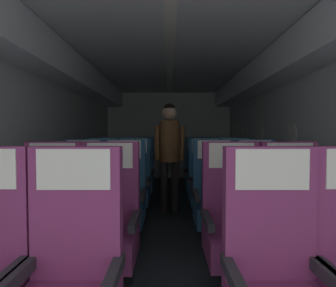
{
  "coord_description": "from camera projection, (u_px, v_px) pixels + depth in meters",
  "views": [
    {
      "loc": [
        -0.02,
        0.06,
        1.15
      ],
      "look_at": [
        -0.03,
        3.26,
        1.03
      ],
      "focal_mm": 29.76,
      "sensor_mm": 36.0,
      "label": 1
    }
  ],
  "objects": [
    {
      "name": "fuselage_shell",
      "position": [
        170.0,
        98.0,
        3.76
      ],
      "size": [
        3.28,
        7.25,
        2.25
      ],
      "color": "silver",
      "rests_on": "ground"
    },
    {
      "name": "seat_d_left_window",
      "position": [
        102.0,
        184.0,
        3.82
      ],
      "size": [
        0.48,
        0.51,
        1.08
      ],
      "color": "#38383D",
      "rests_on": "ground"
    },
    {
      "name": "seat_b_left_window",
      "position": [
        49.0,
        225.0,
        2.12
      ],
      "size": [
        0.48,
        0.51,
        1.08
      ],
      "color": "#38383D",
      "rests_on": "ground"
    },
    {
      "name": "ground",
      "position": [
        170.0,
        224.0,
        3.57
      ],
      "size": [
        3.4,
        7.6,
        0.02
      ],
      "primitive_type": "cube",
      "color": "#23282D"
    },
    {
      "name": "seat_d_right_window",
      "position": [
        206.0,
        184.0,
        3.82
      ],
      "size": [
        0.48,
        0.51,
        1.08
      ],
      "color": "#38383D",
      "rests_on": "ground"
    },
    {
      "name": "seat_c_right_window",
      "position": [
        216.0,
        199.0,
        2.97
      ],
      "size": [
        0.48,
        0.51,
        1.08
      ],
      "color": "#38383D",
      "rests_on": "ground"
    },
    {
      "name": "seat_b_right_window",
      "position": [
        234.0,
        224.0,
        2.14
      ],
      "size": [
        0.48,
        0.51,
        1.08
      ],
      "color": "#38383D",
      "rests_on": "ground"
    },
    {
      "name": "seat_c_left_window",
      "position": [
        82.0,
        199.0,
        2.97
      ],
      "size": [
        0.48,
        0.51,
        1.08
      ],
      "color": "#38383D",
      "rests_on": "ground"
    },
    {
      "name": "seat_e_left_window",
      "position": [
        113.0,
        175.0,
        4.65
      ],
      "size": [
        0.48,
        0.51,
        1.08
      ],
      "color": "#38383D",
      "rests_on": "ground"
    },
    {
      "name": "seat_e_right_window",
      "position": [
        199.0,
        175.0,
        4.67
      ],
      "size": [
        0.48,
        0.51,
        1.08
      ],
      "color": "#38383D",
      "rests_on": "ground"
    },
    {
      "name": "seat_e_right_aisle",
      "position": [
        226.0,
        175.0,
        4.65
      ],
      "size": [
        0.48,
        0.51,
        1.08
      ],
      "color": "#38383D",
      "rests_on": "ground"
    },
    {
      "name": "seat_e_left_aisle",
      "position": [
        140.0,
        175.0,
        4.67
      ],
      "size": [
        0.48,
        0.51,
        1.08
      ],
      "color": "#38383D",
      "rests_on": "ground"
    },
    {
      "name": "seat_d_right_aisle",
      "position": [
        238.0,
        184.0,
        3.83
      ],
      "size": [
        0.48,
        0.51,
        1.08
      ],
      "color": "#38383D",
      "rests_on": "ground"
    },
    {
      "name": "seat_c_left_aisle",
      "position": [
        124.0,
        199.0,
        2.97
      ],
      "size": [
        0.48,
        0.51,
        1.08
      ],
      "color": "#38383D",
      "rests_on": "ground"
    },
    {
      "name": "seat_c_right_aisle",
      "position": [
        258.0,
        199.0,
        2.97
      ],
      "size": [
        0.48,
        0.51,
        1.08
      ],
      "color": "#38383D",
      "rests_on": "ground"
    },
    {
      "name": "seat_b_left_aisle",
      "position": [
        108.0,
        225.0,
        2.13
      ],
      "size": [
        0.48,
        0.51,
        1.08
      ],
      "color": "#38383D",
      "rests_on": "ground"
    },
    {
      "name": "flight_attendant",
      "position": [
        170.0,
        146.0,
        4.0
      ],
      "size": [
        0.43,
        0.28,
        1.58
      ],
      "rotation": [
        0.0,
        0.0,
        0.25
      ],
      "color": "black",
      "rests_on": "ground"
    },
    {
      "name": "seat_b_right_aisle",
      "position": [
        295.0,
        225.0,
        2.13
      ],
      "size": [
        0.48,
        0.51,
        1.08
      ],
      "color": "#38383D",
      "rests_on": "ground"
    },
    {
      "name": "seat_a_right_window",
      "position": [
        279.0,
        285.0,
        1.28
      ],
      "size": [
        0.48,
        0.51,
        1.08
      ],
      "color": "#38383D",
      "rests_on": "ground"
    },
    {
      "name": "seat_d_left_aisle",
      "position": [
        134.0,
        184.0,
        3.82
      ],
      "size": [
        0.48,
        0.51,
        1.08
      ],
      "color": "#38383D",
      "rests_on": "ground"
    },
    {
      "name": "seat_a_left_aisle",
      "position": [
        69.0,
        285.0,
        1.28
      ],
      "size": [
        0.48,
        0.51,
        1.08
      ],
      "color": "#38383D",
      "rests_on": "ground"
    }
  ]
}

